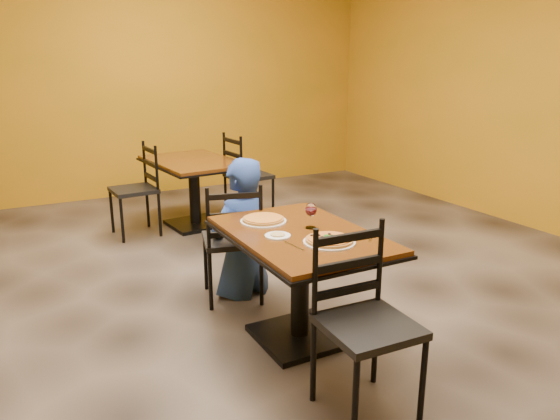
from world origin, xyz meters
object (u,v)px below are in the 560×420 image
chair_second_right (249,176)px  pizza_main (329,240)px  chair_main_far (232,240)px  wine_glass (311,215)px  chair_second_left (134,190)px  side_plate (278,236)px  table_main (300,261)px  diner (241,227)px  pizza_far (263,219)px  chair_main_near (368,327)px  plate_far (263,221)px  plate_main (329,242)px  table_second (194,177)px

chair_second_right → pizza_main: bearing=159.7°
chair_main_far → wine_glass: size_ratio=5.20×
chair_main_far → chair_second_left: bearing=-66.1°
chair_main_far → chair_second_left: (-0.30, 1.92, 0.01)m
side_plate → wine_glass: (0.27, 0.05, 0.08)m
table_main → diner: size_ratio=1.13×
chair_second_left → diner: diner is taller
pizza_main → pizza_far: 0.59m
chair_second_right → pizza_far: chair_second_right is taller
pizza_main → diner: bearing=93.7°
pizza_far → chair_main_near: bearing=-88.2°
chair_second_right → plate_far: 2.63m
chair_second_right → wine_glass: (-0.79, -2.68, 0.34)m
chair_main_far → pizza_far: (0.02, -0.50, 0.30)m
chair_second_left → pizza_far: (0.33, -2.42, 0.29)m
chair_main_far → chair_second_left: chair_second_left is taller
chair_main_near → chair_main_far: (-0.06, 1.63, -0.02)m
diner → chair_main_far: bearing=14.4°
plate_main → pizza_far: pizza_far is taller
chair_second_right → plate_main: (-0.84, -2.98, 0.25)m
chair_main_near → pizza_far: chair_main_near is taller
chair_main_near → plate_far: (-0.03, 1.13, 0.26)m
table_second → plate_main: bearing=-93.5°
table_second → wine_glass: (-0.13, -2.68, 0.28)m
chair_second_left → plate_main: chair_second_left is taller
table_second → chair_second_right: bearing=0.0°
diner → plate_far: size_ratio=3.52×
chair_second_left → pizza_main: (0.48, -2.98, 0.29)m
diner → plate_far: diner is taller
diner → side_plate: (-0.14, -0.88, 0.21)m
table_second → wine_glass: wine_glass is taller
chair_second_right → side_plate: size_ratio=6.26×
pizza_far → chair_second_left: bearing=97.7°
diner → chair_second_right: bearing=-132.3°
chair_second_right → pizza_main: chair_second_right is taller
pizza_far → table_second: bearing=82.0°
chair_second_right → pizza_far: bearing=153.0°
chair_main_near → wine_glass: size_ratio=5.48×
plate_main → wine_glass: bearing=79.9°
chair_main_near → pizza_far: size_ratio=3.52×
plate_far → pizza_far: bearing=180.0°
chair_second_left → diner: size_ratio=0.88×
chair_second_left → table_main: bearing=5.3°
plate_main → side_plate: (-0.22, 0.25, 0.00)m
chair_second_left → side_plate: bearing=1.8°
table_second → chair_main_far: (-0.36, -1.92, -0.09)m
table_second → pizza_far: bearing=-98.0°
chair_second_left → wine_glass: (0.54, -2.68, 0.36)m
chair_second_left → plate_main: size_ratio=3.11×
plate_main → pizza_main: 0.02m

